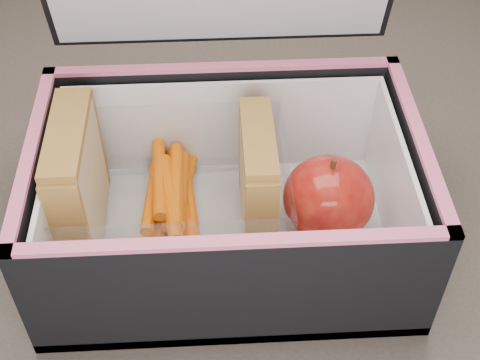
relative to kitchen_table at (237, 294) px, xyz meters
name	(u,v)px	position (x,y,z in m)	size (l,w,h in m)	color
kitchen_table	(237,294)	(0.00, 0.00, 0.00)	(1.20, 0.80, 0.75)	brown
lunch_bag	(228,186)	(-0.01, -0.01, 0.15)	(0.29, 0.24, 0.29)	black
plastic_tub	(170,195)	(-0.05, 0.00, 0.14)	(0.19, 0.13, 0.08)	white
sandwich_left	(78,182)	(-0.12, 0.00, 0.16)	(0.03, 0.10, 0.11)	tan
sandwich_right	(257,180)	(0.02, 0.00, 0.16)	(0.02, 0.09, 0.10)	tan
carrot_sticks	(173,198)	(-0.05, 0.01, 0.12)	(0.05, 0.15, 0.03)	#E55A01
paper_napkin	(326,229)	(0.07, -0.01, 0.11)	(0.08, 0.08, 0.01)	white
red_apple	(329,198)	(0.07, -0.01, 0.15)	(0.09, 0.09, 0.08)	#820008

